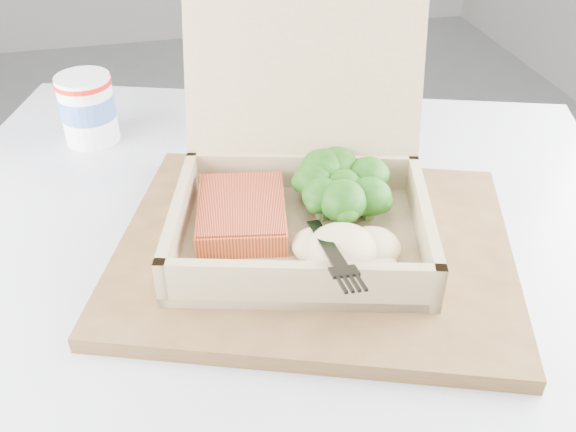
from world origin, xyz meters
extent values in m
plane|color=gray|center=(0.00, 0.00, 0.00)|extent=(4.00, 4.00, 0.00)
cube|color=#AEB0B8|center=(0.45, -0.58, 0.70)|extent=(0.96, 0.96, 0.03)
cube|color=brown|center=(0.50, -0.58, 0.72)|extent=(0.45, 0.41, 0.02)
cube|color=tan|center=(0.49, -0.58, 0.74)|extent=(0.28, 0.24, 0.01)
cube|color=#9E8761|center=(0.37, -0.55, 0.76)|extent=(0.06, 0.18, 0.05)
cube|color=#9E8761|center=(0.60, -0.61, 0.76)|extent=(0.06, 0.18, 0.05)
cube|color=#9E8761|center=(0.46, -0.67, 0.76)|extent=(0.23, 0.07, 0.05)
cube|color=#9E8761|center=(0.51, -0.50, 0.76)|extent=(0.23, 0.07, 0.05)
cube|color=tan|center=(0.52, -0.46, 0.86)|extent=(0.25, 0.13, 0.18)
cube|color=#D36129|center=(0.43, -0.55, 0.75)|extent=(0.10, 0.12, 0.02)
ellipsoid|color=#CFB786|center=(0.51, -0.63, 0.76)|extent=(0.10, 0.09, 0.04)
cube|color=black|center=(0.50, -0.58, 0.77)|extent=(0.02, 0.11, 0.03)
cube|color=black|center=(0.49, -0.66, 0.77)|extent=(0.02, 0.05, 0.02)
cylinder|color=white|center=(0.29, -0.29, 0.76)|extent=(0.07, 0.07, 0.09)
cylinder|color=#3E62AA|center=(0.29, -0.29, 0.76)|extent=(0.07, 0.07, 0.03)
cylinder|color=red|center=(0.29, -0.29, 0.79)|extent=(0.07, 0.07, 0.01)
cube|color=white|center=(0.55, -0.38, 0.72)|extent=(0.12, 0.15, 0.00)
camera|label=1|loc=(0.36, -1.05, 1.11)|focal=40.00mm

